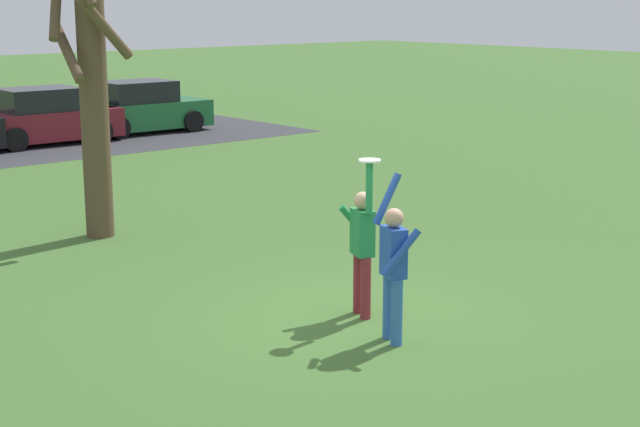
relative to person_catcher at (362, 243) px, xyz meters
name	(u,v)px	position (x,y,z in m)	size (l,w,h in m)	color
ground_plane	(358,316)	(-0.06, 0.02, -0.98)	(120.00, 120.00, 0.00)	#426B2D
person_catcher	(362,243)	(0.00, 0.00, 0.00)	(0.49, 0.59, 2.08)	maroon
person_defender	(393,263)	(-0.41, -0.96, 0.00)	(0.58, 0.65, 2.04)	#3366B7
frisbee_disc	(370,160)	(-0.09, -0.21, 1.11)	(0.28, 0.28, 0.02)	white
parked_car_maroon	(44,118)	(3.83, 17.12, -0.25)	(4.15, 2.14, 1.59)	maroon
parked_car_green	(140,109)	(7.15, 17.39, -0.25)	(4.15, 2.14, 1.59)	#1E6633
bare_tree_tall	(91,77)	(-0.46, 6.18, 1.77)	(1.36, 1.55, 5.38)	brown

